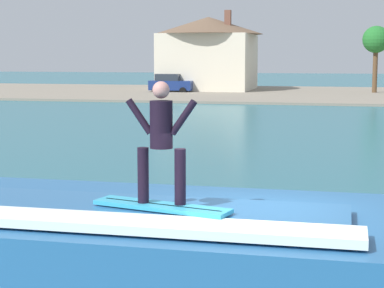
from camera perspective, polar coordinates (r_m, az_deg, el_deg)
wave_crest at (r=10.37m, az=-5.25°, el=-8.71°), size 7.66×3.94×1.43m
surfboard at (r=9.49m, az=-2.61°, el=-5.32°), size 2.08×0.91×0.06m
surfer at (r=9.38m, az=-2.62°, el=0.67°), size 1.03×0.32×1.73m
shoreline_bank at (r=62.43m, az=12.00°, el=4.15°), size 120.00×26.50×0.18m
car_near_shore at (r=64.02m, az=-1.82°, el=5.15°), size 4.10×2.09×1.86m
house_with_chimney at (r=67.78m, az=1.40°, el=7.89°), size 10.88×10.88×7.95m
tree_tall_bare at (r=72.90m, az=0.61°, el=8.19°), size 3.23×3.23×6.14m
tree_short_bushy at (r=64.55m, az=15.35°, el=8.43°), size 2.47×2.47×6.29m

